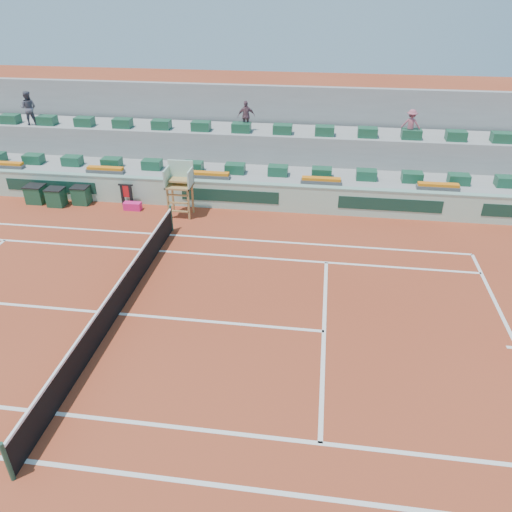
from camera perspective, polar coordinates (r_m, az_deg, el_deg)
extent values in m
plane|color=maroon|center=(16.32, -15.40, -6.40)|extent=(90.00, 90.00, 0.00)
cube|color=#999996|center=(25.03, -6.57, 9.04)|extent=(36.00, 4.00, 1.20)
cube|color=#999996|center=(26.27, -5.81, 11.69)|extent=(36.00, 2.40, 2.60)
cube|color=#999996|center=(27.51, -5.13, 14.50)|extent=(36.00, 0.40, 4.40)
cube|color=#E71E73|center=(23.25, -13.92, 5.55)|extent=(0.78, 0.35, 0.35)
imported|color=#4F505C|center=(28.46, -24.56, 15.13)|extent=(0.89, 0.75, 1.66)
imported|color=#764E59|center=(24.94, -1.13, 15.70)|extent=(0.91, 0.60, 1.44)
imported|color=#A85463|center=(24.77, 17.29, 14.20)|extent=(0.96, 0.69, 1.34)
cube|color=silver|center=(12.84, -24.90, -20.48)|extent=(23.77, 0.12, 0.01)
cube|color=silver|center=(20.69, -9.89, 2.40)|extent=(23.77, 0.12, 0.01)
cube|color=silver|center=(13.59, -21.96, -16.35)|extent=(23.77, 0.12, 0.01)
cube|color=silver|center=(19.54, -11.03, 0.58)|extent=(23.77, 0.12, 0.01)
cube|color=silver|center=(15.17, 7.78, -8.53)|extent=(0.12, 8.23, 0.01)
cube|color=silver|center=(16.32, -15.40, -6.38)|extent=(12.80, 0.12, 0.01)
cube|color=silver|center=(16.21, 27.21, -9.29)|extent=(0.30, 0.12, 0.01)
cube|color=black|center=(16.07, -15.61, -5.06)|extent=(0.03, 11.87, 0.92)
cube|color=white|center=(15.80, -15.85, -3.58)|extent=(0.06, 11.87, 0.07)
cylinder|color=#1E4734|center=(12.23, -26.57, -20.30)|extent=(0.10, 0.10, 1.10)
cylinder|color=#1E4734|center=(20.83, -9.66, 4.30)|extent=(0.10, 0.10, 1.10)
cube|color=#A5CFB6|center=(23.06, -7.87, 7.12)|extent=(36.00, 0.30, 1.20)
cube|color=#78A18F|center=(22.83, -7.97, 8.58)|extent=(36.00, 0.34, 0.06)
cube|color=#14372A|center=(25.39, -22.39, 7.39)|extent=(4.40, 0.02, 0.56)
cube|color=#14372A|center=(22.45, -3.01, 6.87)|extent=(4.40, 0.02, 0.56)
cube|color=#14372A|center=(22.29, 15.05, 5.69)|extent=(4.40, 0.02, 0.56)
cube|color=olive|center=(21.88, -9.99, 5.89)|extent=(0.08, 0.08, 1.35)
cube|color=olive|center=(21.63, -7.71, 5.79)|extent=(0.08, 0.08, 1.35)
cube|color=olive|center=(22.49, -9.48, 6.61)|extent=(0.08, 0.08, 1.35)
cube|color=olive|center=(22.25, -7.25, 6.52)|extent=(0.08, 0.08, 1.35)
cube|color=olive|center=(21.79, -8.75, 7.93)|extent=(1.10, 0.90, 0.08)
cube|color=#A5CFB6|center=(21.95, -8.58, 9.54)|extent=(1.10, 0.08, 1.00)
cube|color=#A5CFB6|center=(21.81, -10.15, 8.85)|extent=(0.06, 0.90, 0.80)
cube|color=#A5CFB6|center=(21.52, -7.48, 8.78)|extent=(0.06, 0.90, 0.80)
cube|color=olive|center=(21.79, -8.73, 8.62)|extent=(0.80, 0.60, 0.08)
cube|color=olive|center=(21.88, -8.79, 5.06)|extent=(0.90, 0.08, 0.06)
cube|color=olive|center=(21.72, -8.87, 6.02)|extent=(0.90, 0.08, 0.06)
cube|color=olive|center=(21.59, -8.94, 6.88)|extent=(0.90, 0.08, 0.06)
cube|color=#1A4F34|center=(27.08, -24.07, 10.11)|extent=(0.90, 0.60, 0.44)
cube|color=#1A4F34|center=(26.10, -20.25, 10.19)|extent=(0.90, 0.60, 0.44)
cube|color=#1A4F34|center=(25.24, -16.16, 10.22)|extent=(0.90, 0.60, 0.44)
cube|color=#1A4F34|center=(24.52, -11.79, 10.20)|extent=(0.90, 0.60, 0.44)
cube|color=#1A4F34|center=(23.94, -7.19, 10.12)|extent=(0.90, 0.60, 0.44)
cube|color=#1A4F34|center=(23.52, -2.40, 9.97)|extent=(0.90, 0.60, 0.44)
cube|color=#1A4F34|center=(23.26, 2.53, 9.74)|extent=(0.90, 0.60, 0.44)
cube|color=#1A4F34|center=(23.17, 7.52, 9.43)|extent=(0.90, 0.60, 0.44)
cube|color=#1A4F34|center=(23.25, 12.50, 9.06)|extent=(0.90, 0.60, 0.44)
cube|color=#1A4F34|center=(23.51, 17.41, 8.62)|extent=(0.90, 0.60, 0.44)
cube|color=#1A4F34|center=(23.93, 22.16, 8.14)|extent=(0.90, 0.60, 0.44)
cube|color=#1A4F34|center=(24.50, 26.71, 7.62)|extent=(0.90, 0.60, 0.44)
cube|color=#1A4F34|center=(29.32, -26.25, 13.88)|extent=(0.90, 0.60, 0.44)
cube|color=#1A4F34|center=(28.28, -22.76, 14.12)|extent=(0.90, 0.60, 0.44)
cube|color=#1A4F34|center=(27.34, -19.01, 14.32)|extent=(0.90, 0.60, 0.44)
cube|color=#1A4F34|center=(26.52, -15.01, 14.47)|extent=(0.90, 0.60, 0.44)
cube|color=#1A4F34|center=(25.84, -10.76, 14.55)|extent=(0.90, 0.60, 0.44)
cube|color=#1A4F34|center=(25.29, -6.31, 14.55)|extent=(0.90, 0.60, 0.44)
cube|color=#1A4F34|center=(24.88, -1.68, 14.47)|extent=(0.90, 0.60, 0.44)
cube|color=#1A4F34|center=(24.64, 3.06, 14.28)|extent=(0.90, 0.60, 0.44)
cube|color=#1A4F34|center=(24.56, 7.85, 14.00)|extent=(0.90, 0.60, 0.44)
cube|color=#1A4F34|center=(24.64, 12.63, 13.63)|extent=(0.90, 0.60, 0.44)
cube|color=#1A4F34|center=(24.88, 17.33, 13.17)|extent=(0.90, 0.60, 0.44)
cube|color=#1A4F34|center=(25.27, 21.90, 12.65)|extent=(0.90, 0.60, 0.44)
cube|color=#1A4F34|center=(25.82, 26.27, 12.06)|extent=(0.90, 0.60, 0.44)
cube|color=#535353|center=(27.03, -26.67, 9.17)|extent=(1.80, 0.36, 0.16)
cube|color=orange|center=(26.99, -26.73, 9.45)|extent=(1.70, 0.32, 0.12)
cube|color=#535353|center=(24.60, -16.81, 9.28)|extent=(1.80, 0.36, 0.16)
cube|color=orange|center=(24.56, -16.86, 9.58)|extent=(1.70, 0.32, 0.12)
cube|color=#535353|center=(23.02, -5.23, 9.06)|extent=(1.80, 0.36, 0.16)
cube|color=orange|center=(22.97, -5.24, 9.39)|extent=(1.70, 0.32, 0.12)
cube|color=#535353|center=(22.47, 7.45, 8.40)|extent=(1.80, 0.36, 0.16)
cube|color=orange|center=(22.42, 7.47, 8.74)|extent=(1.70, 0.32, 0.12)
cube|color=#535353|center=(23.01, 20.07, 7.35)|extent=(1.80, 0.36, 0.16)
cube|color=orange|center=(22.96, 20.13, 7.67)|extent=(1.70, 0.32, 0.12)
cube|color=#17452D|center=(24.47, -19.33, 6.53)|extent=(0.72, 0.61, 0.80)
cube|color=black|center=(24.32, -19.50, 7.44)|extent=(0.76, 0.65, 0.04)
cube|color=#17452D|center=(24.66, -21.86, 6.23)|extent=(0.74, 0.63, 0.80)
cube|color=black|center=(24.51, -22.04, 7.13)|extent=(0.78, 0.68, 0.04)
cube|color=#17452D|center=(25.37, -23.85, 6.45)|extent=(0.80, 0.68, 0.80)
cube|color=black|center=(25.23, -24.04, 7.33)|extent=(0.84, 0.73, 0.04)
cube|color=black|center=(23.71, -15.01, 6.75)|extent=(0.11, 0.11, 1.00)
cube|color=black|center=(23.57, -14.10, 6.73)|extent=(0.11, 0.11, 1.00)
cube|color=black|center=(23.46, -14.71, 7.86)|extent=(0.68, 0.09, 0.06)
cube|color=red|center=(23.55, -14.63, 7.17)|extent=(0.50, 0.05, 0.56)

